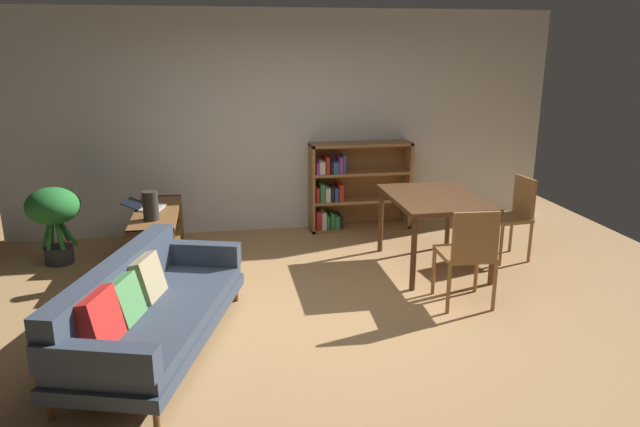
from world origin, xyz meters
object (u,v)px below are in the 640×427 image
at_px(potted_floor_plant, 54,212).
at_px(bookshelf, 352,187).
at_px(desk_speaker, 151,206).
at_px(open_laptop, 146,206).
at_px(fabric_couch, 146,308).
at_px(media_console, 158,239).
at_px(dining_chair_near, 514,213).
at_px(dining_table, 434,203).
at_px(dining_chair_far, 469,251).

relative_size(potted_floor_plant, bookshelf, 0.66).
bearing_deg(desk_speaker, open_laptop, 102.31).
bearing_deg(fabric_couch, media_console, 92.05).
xyz_separation_m(media_console, bookshelf, (2.33, 0.94, 0.24)).
xyz_separation_m(media_console, dining_chair_near, (3.82, -0.45, 0.22)).
distance_m(potted_floor_plant, dining_table, 4.01).
relative_size(fabric_couch, media_console, 1.60).
height_order(open_laptop, dining_chair_near, dining_chair_near).
relative_size(open_laptop, dining_table, 0.37).
xyz_separation_m(potted_floor_plant, dining_chair_near, (4.89, -0.71, -0.06)).
distance_m(media_console, dining_chair_far, 3.21).
bearing_deg(dining_chair_far, media_console, 151.15).
bearing_deg(bookshelf, dining_chair_near, -43.11).
relative_size(desk_speaker, dining_chair_far, 0.32).
xyz_separation_m(open_laptop, dining_chair_far, (2.92, -1.68, -0.10)).
bearing_deg(bookshelf, media_console, -157.97).
xyz_separation_m(fabric_couch, open_laptop, (-0.18, 2.00, 0.27)).
xyz_separation_m(open_laptop, desk_speaker, (0.10, -0.45, 0.12)).
relative_size(desk_speaker, dining_chair_near, 0.32).
relative_size(fabric_couch, desk_speaker, 7.49).
bearing_deg(media_console, potted_floor_plant, 166.79).
distance_m(potted_floor_plant, dining_chair_near, 4.94).
bearing_deg(dining_table, media_console, 168.97).
xyz_separation_m(media_console, dining_table, (2.85, -0.56, 0.40)).
bearing_deg(desk_speaker, bookshelf, 28.28).
height_order(dining_chair_near, dining_chair_far, dining_chair_far).
height_order(desk_speaker, dining_table, desk_speaker).
distance_m(open_laptop, dining_chair_far, 3.37).
bearing_deg(dining_table, potted_floor_plant, 168.37).
bearing_deg(open_laptop, fabric_couch, -84.86).
distance_m(desk_speaker, potted_floor_plant, 1.22).
xyz_separation_m(open_laptop, bookshelf, (2.44, 0.80, -0.08)).
distance_m(dining_chair_near, bookshelf, 2.04).
relative_size(media_console, bookshelf, 1.08).
xyz_separation_m(dining_table, dining_chair_far, (-0.05, -0.99, -0.17)).
height_order(desk_speaker, bookshelf, bookshelf).
height_order(fabric_couch, desk_speaker, desk_speaker).
bearing_deg(media_console, dining_chair_near, -6.78).
height_order(dining_chair_far, bookshelf, bookshelf).
distance_m(fabric_couch, open_laptop, 2.03).
bearing_deg(potted_floor_plant, desk_speaker, -28.28).
xyz_separation_m(open_laptop, dining_chair_near, (3.93, -0.59, -0.11)).
bearing_deg(media_console, desk_speaker, -92.53).
height_order(open_laptop, dining_table, dining_table).
bearing_deg(potted_floor_plant, bookshelf, 11.45).
height_order(open_laptop, potted_floor_plant, potted_floor_plant).
bearing_deg(bookshelf, open_laptop, -161.75).
height_order(media_console, dining_chair_far, dining_chair_far).
xyz_separation_m(media_console, potted_floor_plant, (-1.07, 0.25, 0.28)).
bearing_deg(fabric_couch, dining_chair_near, 20.62).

